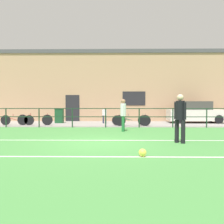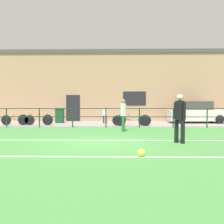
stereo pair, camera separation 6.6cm
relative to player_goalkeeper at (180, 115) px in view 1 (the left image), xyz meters
The scene contains 16 objects.
ground 3.11m from the player_goalkeeper, behind, with size 60.00×44.00×0.04m, color #478C42.
field_line_touchline 3.16m from the player_goalkeeper, 168.11° to the left, with size 36.00×0.11×0.00m, color white.
field_line_hash 3.92m from the player_goalkeeper, 140.64° to the right, with size 36.00×0.11×0.00m, color white.
pavement_strip 8.96m from the player_goalkeeper, 109.23° to the left, with size 48.00×5.00×0.02m, color gray.
perimeter_fence 6.60m from the player_goalkeeper, 116.40° to the left, with size 36.07×0.07×1.15m.
clubhouse_facade 12.60m from the player_goalkeeper, 103.62° to the left, with size 28.00×2.56×5.71m.
player_goalkeeper is the anchor object (origin of this frame).
player_striker 4.27m from the player_goalkeeper, 117.12° to the left, with size 0.29×0.45×1.65m.
soccer_ball_match 2.99m from the player_goalkeeper, 124.01° to the right, with size 0.21×0.21×0.21m, color #E5E04C.
spectator_child 9.29m from the player_goalkeeper, 109.75° to the left, with size 0.32×0.20×1.16m.
parked_car_red 10.03m from the player_goalkeeper, 69.81° to the left, with size 4.01×1.79×1.56m.
bicycle_parked_0 6.79m from the player_goalkeeper, 100.92° to the left, with size 2.26×0.04×0.78m.
bicycle_parked_1 11.28m from the player_goalkeeper, 140.84° to the left, with size 2.19×0.04×0.75m.
bicycle_parked_2 7.28m from the player_goalkeeper, 101.37° to the left, with size 2.31×0.04×0.74m.
bicycle_parked_3 10.41m from the player_goalkeeper, 136.82° to the left, with size 2.29×0.04×0.78m.
trash_bin_0 11.05m from the player_goalkeeper, 125.52° to the left, with size 0.60×0.51×1.07m.
Camera 1 is at (0.63, -9.02, 1.43)m, focal length 40.48 mm.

